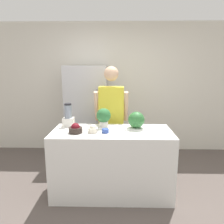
{
  "coord_description": "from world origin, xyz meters",
  "views": [
    {
      "loc": [
        0.07,
        -2.45,
        1.75
      ],
      "look_at": [
        0.0,
        0.39,
        1.15
      ],
      "focal_mm": 35.0,
      "sensor_mm": 36.0,
      "label": 1
    }
  ],
  "objects_px": {
    "person": "(111,119)",
    "blender": "(68,117)",
    "refrigerator": "(87,112)",
    "bowl_small_blue": "(105,131)",
    "bowl_cream": "(93,129)",
    "watermelon": "(136,120)",
    "potted_plant": "(104,117)",
    "bowl_cherries": "(76,129)"
  },
  "relations": [
    {
      "from": "watermelon",
      "to": "blender",
      "type": "bearing_deg",
      "value": 173.13
    },
    {
      "from": "blender",
      "to": "potted_plant",
      "type": "relative_size",
      "value": 1.22
    },
    {
      "from": "bowl_small_blue",
      "to": "potted_plant",
      "type": "bearing_deg",
      "value": 98.06
    },
    {
      "from": "watermelon",
      "to": "refrigerator",
      "type": "bearing_deg",
      "value": 125.45
    },
    {
      "from": "refrigerator",
      "to": "potted_plant",
      "type": "bearing_deg",
      "value": -70.85
    },
    {
      "from": "bowl_cherries",
      "to": "bowl_small_blue",
      "type": "relative_size",
      "value": 1.95
    },
    {
      "from": "refrigerator",
      "to": "bowl_small_blue",
      "type": "height_order",
      "value": "refrigerator"
    },
    {
      "from": "bowl_cherries",
      "to": "bowl_cream",
      "type": "bearing_deg",
      "value": 5.49
    },
    {
      "from": "watermelon",
      "to": "bowl_small_blue",
      "type": "height_order",
      "value": "watermelon"
    },
    {
      "from": "watermelon",
      "to": "potted_plant",
      "type": "height_order",
      "value": "potted_plant"
    },
    {
      "from": "bowl_cherries",
      "to": "blender",
      "type": "distance_m",
      "value": 0.37
    },
    {
      "from": "blender",
      "to": "potted_plant",
      "type": "height_order",
      "value": "blender"
    },
    {
      "from": "bowl_small_blue",
      "to": "potted_plant",
      "type": "height_order",
      "value": "potted_plant"
    },
    {
      "from": "blender",
      "to": "person",
      "type": "bearing_deg",
      "value": 33.68
    },
    {
      "from": "bowl_cherries",
      "to": "blender",
      "type": "bearing_deg",
      "value": 116.63
    },
    {
      "from": "refrigerator",
      "to": "bowl_small_blue",
      "type": "distance_m",
      "value": 1.44
    },
    {
      "from": "bowl_cherries",
      "to": "bowl_small_blue",
      "type": "height_order",
      "value": "bowl_cherries"
    },
    {
      "from": "person",
      "to": "bowl_cream",
      "type": "distance_m",
      "value": 0.74
    },
    {
      "from": "bowl_small_blue",
      "to": "blender",
      "type": "distance_m",
      "value": 0.64
    },
    {
      "from": "person",
      "to": "bowl_cream",
      "type": "xyz_separation_m",
      "value": [
        -0.22,
        -0.71,
        0.04
      ]
    },
    {
      "from": "bowl_cream",
      "to": "bowl_cherries",
      "type": "bearing_deg",
      "value": -174.51
    },
    {
      "from": "person",
      "to": "bowl_small_blue",
      "type": "relative_size",
      "value": 19.27
    },
    {
      "from": "watermelon",
      "to": "potted_plant",
      "type": "xyz_separation_m",
      "value": [
        -0.45,
        0.06,
        0.03
      ]
    },
    {
      "from": "bowl_cherries",
      "to": "person",
      "type": "bearing_deg",
      "value": 58.65
    },
    {
      "from": "blender",
      "to": "refrigerator",
      "type": "bearing_deg",
      "value": 83.42
    },
    {
      "from": "blender",
      "to": "potted_plant",
      "type": "bearing_deg",
      "value": -5.86
    },
    {
      "from": "refrigerator",
      "to": "potted_plant",
      "type": "distance_m",
      "value": 1.2
    },
    {
      "from": "refrigerator",
      "to": "bowl_cream",
      "type": "bearing_deg",
      "value": -79.02
    },
    {
      "from": "watermelon",
      "to": "bowl_cream",
      "type": "bearing_deg",
      "value": -162.07
    },
    {
      "from": "refrigerator",
      "to": "person",
      "type": "distance_m",
      "value": 0.82
    },
    {
      "from": "watermelon",
      "to": "blender",
      "type": "distance_m",
      "value": 0.97
    },
    {
      "from": "refrigerator",
      "to": "bowl_cream",
      "type": "distance_m",
      "value": 1.39
    },
    {
      "from": "person",
      "to": "bowl_cream",
      "type": "height_order",
      "value": "person"
    },
    {
      "from": "bowl_cherries",
      "to": "blender",
      "type": "height_order",
      "value": "blender"
    },
    {
      "from": "refrigerator",
      "to": "person",
      "type": "xyz_separation_m",
      "value": [
        0.48,
        -0.66,
        0.03
      ]
    },
    {
      "from": "watermelon",
      "to": "bowl_cherries",
      "type": "bearing_deg",
      "value": -165.46
    },
    {
      "from": "person",
      "to": "blender",
      "type": "distance_m",
      "value": 0.74
    },
    {
      "from": "person",
      "to": "blender",
      "type": "bearing_deg",
      "value": -146.32
    },
    {
      "from": "bowl_cream",
      "to": "watermelon",
      "type": "bearing_deg",
      "value": 17.93
    },
    {
      "from": "watermelon",
      "to": "bowl_cream",
      "type": "distance_m",
      "value": 0.61
    },
    {
      "from": "refrigerator",
      "to": "bowl_cream",
      "type": "relative_size",
      "value": 13.52
    },
    {
      "from": "bowl_small_blue",
      "to": "blender",
      "type": "relative_size",
      "value": 0.27
    }
  ]
}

